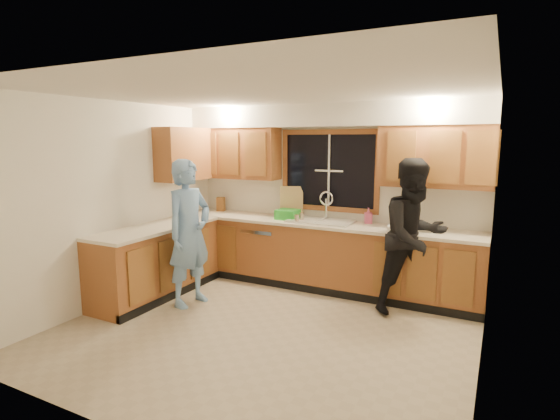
{
  "coord_description": "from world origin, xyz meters",
  "views": [
    {
      "loc": [
        2.17,
        -3.86,
        2.02
      ],
      "look_at": [
        -0.14,
        0.65,
        1.21
      ],
      "focal_mm": 28.0,
      "sensor_mm": 36.0,
      "label": 1
    }
  ],
  "objects_px": {
    "stove": "(124,273)",
    "dish_crate": "(288,214)",
    "man": "(189,233)",
    "woman": "(414,237)",
    "sink": "(321,226)",
    "dishwasher": "(266,251)",
    "soap_bottle": "(368,216)",
    "bowl": "(396,227)",
    "knife_block": "(221,204)"
  },
  "relations": [
    {
      "from": "dish_crate",
      "to": "man",
      "type": "bearing_deg",
      "value": -118.36
    },
    {
      "from": "knife_block",
      "to": "soap_bottle",
      "type": "bearing_deg",
      "value": -14.41
    },
    {
      "from": "knife_block",
      "to": "sink",
      "type": "bearing_deg",
      "value": -20.28
    },
    {
      "from": "man",
      "to": "woman",
      "type": "relative_size",
      "value": 0.99
    },
    {
      "from": "soap_bottle",
      "to": "woman",
      "type": "bearing_deg",
      "value": -36.79
    },
    {
      "from": "sink",
      "to": "dishwasher",
      "type": "height_order",
      "value": "sink"
    },
    {
      "from": "dishwasher",
      "to": "stove",
      "type": "bearing_deg",
      "value": -117.69
    },
    {
      "from": "stove",
      "to": "knife_block",
      "type": "bearing_deg",
      "value": 88.71
    },
    {
      "from": "bowl",
      "to": "man",
      "type": "bearing_deg",
      "value": -150.18
    },
    {
      "from": "soap_bottle",
      "to": "man",
      "type": "bearing_deg",
      "value": -140.21
    },
    {
      "from": "woman",
      "to": "soap_bottle",
      "type": "xyz_separation_m",
      "value": [
        -0.69,
        0.52,
        0.11
      ]
    },
    {
      "from": "stove",
      "to": "dish_crate",
      "type": "distance_m",
      "value": 2.3
    },
    {
      "from": "dish_crate",
      "to": "soap_bottle",
      "type": "height_order",
      "value": "soap_bottle"
    },
    {
      "from": "man",
      "to": "knife_block",
      "type": "height_order",
      "value": "man"
    },
    {
      "from": "sink",
      "to": "soap_bottle",
      "type": "height_order",
      "value": "sink"
    },
    {
      "from": "dishwasher",
      "to": "knife_block",
      "type": "relative_size",
      "value": 3.78
    },
    {
      "from": "dish_crate",
      "to": "dishwasher",
      "type": "bearing_deg",
      "value": -179.58
    },
    {
      "from": "woman",
      "to": "stove",
      "type": "bearing_deg",
      "value": 157.3
    },
    {
      "from": "sink",
      "to": "dish_crate",
      "type": "xyz_separation_m",
      "value": [
        -0.5,
        -0.01,
        0.12
      ]
    },
    {
      "from": "woman",
      "to": "dishwasher",
      "type": "bearing_deg",
      "value": 123.17
    },
    {
      "from": "man",
      "to": "bowl",
      "type": "relative_size",
      "value": 8.66
    },
    {
      "from": "dishwasher",
      "to": "dish_crate",
      "type": "xyz_separation_m",
      "value": [
        0.35,
        0.0,
        0.58
      ]
    },
    {
      "from": "stove",
      "to": "dishwasher",
      "type": "bearing_deg",
      "value": 62.31
    },
    {
      "from": "stove",
      "to": "bowl",
      "type": "height_order",
      "value": "bowl"
    },
    {
      "from": "sink",
      "to": "man",
      "type": "distance_m",
      "value": 1.78
    },
    {
      "from": "stove",
      "to": "knife_block",
      "type": "xyz_separation_m",
      "value": [
        0.04,
        1.98,
        0.58
      ]
    },
    {
      "from": "sink",
      "to": "knife_block",
      "type": "xyz_separation_m",
      "value": [
        -1.76,
        0.16,
        0.16
      ]
    },
    {
      "from": "dishwasher",
      "to": "woman",
      "type": "relative_size",
      "value": 0.45
    },
    {
      "from": "dishwasher",
      "to": "dish_crate",
      "type": "height_order",
      "value": "dish_crate"
    },
    {
      "from": "sink",
      "to": "stove",
      "type": "height_order",
      "value": "sink"
    },
    {
      "from": "sink",
      "to": "knife_block",
      "type": "relative_size",
      "value": 3.97
    },
    {
      "from": "sink",
      "to": "dishwasher",
      "type": "bearing_deg",
      "value": -179.01
    },
    {
      "from": "soap_bottle",
      "to": "knife_block",
      "type": "bearing_deg",
      "value": -179.32
    },
    {
      "from": "soap_bottle",
      "to": "bowl",
      "type": "height_order",
      "value": "soap_bottle"
    },
    {
      "from": "woman",
      "to": "knife_block",
      "type": "relative_size",
      "value": 8.41
    },
    {
      "from": "knife_block",
      "to": "dish_crate",
      "type": "distance_m",
      "value": 1.27
    },
    {
      "from": "man",
      "to": "dishwasher",
      "type": "bearing_deg",
      "value": -7.3
    },
    {
      "from": "sink",
      "to": "bowl",
      "type": "height_order",
      "value": "sink"
    },
    {
      "from": "soap_bottle",
      "to": "bowl",
      "type": "distance_m",
      "value": 0.48
    },
    {
      "from": "stove",
      "to": "soap_bottle",
      "type": "bearing_deg",
      "value": 39.93
    },
    {
      "from": "woman",
      "to": "bowl",
      "type": "height_order",
      "value": "woman"
    },
    {
      "from": "knife_block",
      "to": "man",
      "type": "bearing_deg",
      "value": -84.57
    },
    {
      "from": "man",
      "to": "knife_block",
      "type": "xyz_separation_m",
      "value": [
        -0.55,
        1.48,
        0.13
      ]
    },
    {
      "from": "sink",
      "to": "stove",
      "type": "relative_size",
      "value": 0.96
    },
    {
      "from": "knife_block",
      "to": "woman",
      "type": "bearing_deg",
      "value": -24.24
    },
    {
      "from": "soap_bottle",
      "to": "dish_crate",
      "type": "bearing_deg",
      "value": -169.74
    },
    {
      "from": "man",
      "to": "bowl",
      "type": "height_order",
      "value": "man"
    },
    {
      "from": "knife_block",
      "to": "dish_crate",
      "type": "xyz_separation_m",
      "value": [
        1.26,
        -0.17,
        -0.04
      ]
    },
    {
      "from": "sink",
      "to": "soap_bottle",
      "type": "relative_size",
      "value": 4.04
    },
    {
      "from": "bowl",
      "to": "dishwasher",
      "type": "bearing_deg",
      "value": 179.18
    }
  ]
}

